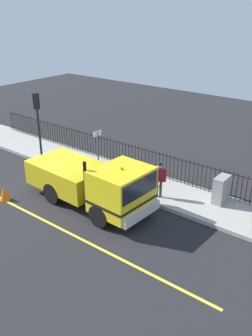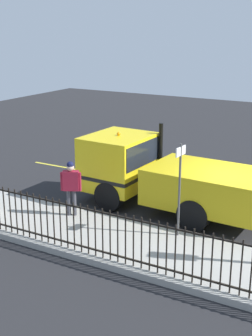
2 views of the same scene
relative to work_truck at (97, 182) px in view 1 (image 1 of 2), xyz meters
name	(u,v)px [view 1 (image 1 of 2)]	position (x,y,z in m)	size (l,w,h in m)	color
ground_plane	(54,191)	(-0.17, 2.67, -1.22)	(46.57, 46.57, 0.00)	#232326
sidewalk_slab	(97,168)	(2.93, 2.67, -1.13)	(2.65, 21.17, 0.17)	#A3A099
lane_marking	(19,208)	(-2.16, 2.67, -1.21)	(0.12, 19.05, 0.01)	yellow
work_truck	(97,182)	(0.00, 0.00, 0.00)	(2.53, 6.20, 2.58)	yellow
worker_standing	(159,176)	(2.19, -1.74, -0.01)	(0.41, 0.57, 1.69)	maroon
iron_fence	(110,150)	(4.03, 2.67, -0.39)	(0.04, 18.03, 1.31)	black
traffic_light_near	(37,113)	(1.78, 5.79, 1.62)	(0.34, 0.27, 3.74)	black
utility_cabinet	(221,190)	(3.46, -4.14, -0.44)	(0.87, 0.46, 1.22)	gray
traffic_cone	(4,193)	(-2.10, 3.75, -0.88)	(0.47, 0.47, 0.67)	orange
street_sign	(98,149)	(1.90, 1.62, 0.55)	(0.50, 0.07, 2.58)	#4C4C4C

